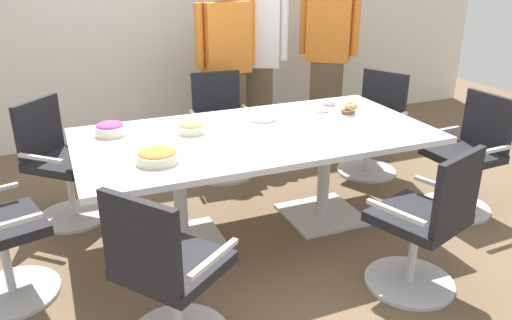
% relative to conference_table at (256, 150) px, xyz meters
% --- Properties ---
extents(ground_plane, '(10.00, 10.00, 0.01)m').
position_rel_conference_table_xyz_m(ground_plane, '(0.00, 0.00, -0.63)').
color(ground_plane, brown).
extents(back_wall, '(8.00, 0.10, 2.80)m').
position_rel_conference_table_xyz_m(back_wall, '(0.00, 2.40, 0.77)').
color(back_wall, white).
rests_on(back_wall, ground).
extents(conference_table, '(2.40, 1.20, 0.75)m').
position_rel_conference_table_xyz_m(conference_table, '(0.00, 0.00, 0.00)').
color(conference_table, silver).
rests_on(conference_table, ground).
extents(office_chair_0, '(0.76, 0.76, 0.91)m').
position_rel_conference_table_xyz_m(office_chair_0, '(-1.26, 0.75, -0.22)').
color(office_chair_0, silver).
rests_on(office_chair_0, ground).
extents(office_chair_2, '(0.76, 0.76, 0.91)m').
position_rel_conference_table_xyz_m(office_chair_2, '(-0.86, -0.94, -0.22)').
color(office_chair_2, silver).
rests_on(office_chair_2, ground).
extents(office_chair_3, '(0.69, 0.69, 0.91)m').
position_rel_conference_table_xyz_m(office_chair_3, '(0.63, -1.03, -0.22)').
color(office_chair_3, silver).
rests_on(office_chair_3, ground).
extents(office_chair_4, '(0.57, 0.57, 0.91)m').
position_rel_conference_table_xyz_m(office_chair_4, '(1.63, -0.30, -0.22)').
color(office_chair_4, silver).
rests_on(office_chair_4, ground).
extents(office_chair_5, '(0.72, 0.72, 0.91)m').
position_rel_conference_table_xyz_m(office_chair_5, '(1.41, 0.62, -0.22)').
color(office_chair_5, silver).
rests_on(office_chair_5, ground).
extents(office_chair_6, '(0.58, 0.58, 0.91)m').
position_rel_conference_table_xyz_m(office_chair_6, '(0.12, 1.10, -0.22)').
color(office_chair_6, silver).
rests_on(office_chair_6, ground).
extents(person_standing_0, '(0.61, 0.25, 1.73)m').
position_rel_conference_table_xyz_m(person_standing_0, '(0.34, 1.56, 0.28)').
color(person_standing_0, brown).
rests_on(person_standing_0, ground).
extents(person_standing_1, '(0.59, 0.38, 1.74)m').
position_rel_conference_table_xyz_m(person_standing_1, '(0.72, 1.70, 0.28)').
color(person_standing_1, brown).
rests_on(person_standing_1, ground).
extents(person_standing_2, '(0.53, 0.45, 1.77)m').
position_rel_conference_table_xyz_m(person_standing_2, '(1.47, 1.59, 0.30)').
color(person_standing_2, brown).
rests_on(person_standing_2, ground).
extents(snack_bowl_candy_mix, '(0.21, 0.21, 0.09)m').
position_rel_conference_table_xyz_m(snack_bowl_candy_mix, '(-0.92, 0.33, 0.17)').
color(snack_bowl_candy_mix, beige).
rests_on(snack_bowl_candy_mix, conference_table).
extents(snack_bowl_pretzels, '(0.26, 0.26, 0.08)m').
position_rel_conference_table_xyz_m(snack_bowl_pretzels, '(-0.73, -0.26, 0.16)').
color(snack_bowl_pretzels, beige).
rests_on(snack_bowl_pretzels, conference_table).
extents(snack_bowl_cookies, '(0.18, 0.18, 0.08)m').
position_rel_conference_table_xyz_m(snack_bowl_cookies, '(-0.41, 0.16, 0.16)').
color(snack_bowl_cookies, beige).
rests_on(snack_bowl_cookies, conference_table).
extents(donut_platter, '(0.38, 0.37, 0.04)m').
position_rel_conference_table_xyz_m(donut_platter, '(0.78, 0.25, 0.14)').
color(donut_platter, white).
rests_on(donut_platter, conference_table).
extents(plate_stack, '(0.21, 0.21, 0.04)m').
position_rel_conference_table_xyz_m(plate_stack, '(0.16, 0.26, 0.14)').
color(plate_stack, white).
rests_on(plate_stack, conference_table).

